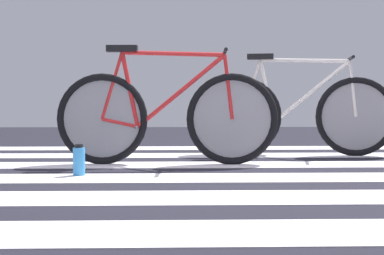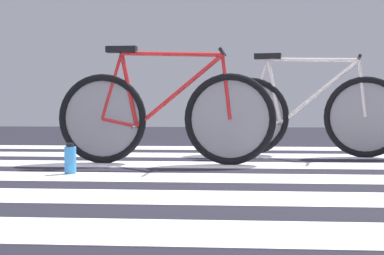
% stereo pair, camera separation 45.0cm
% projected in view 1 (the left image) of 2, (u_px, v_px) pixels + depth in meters
% --- Properties ---
extents(ground, '(18.00, 14.00, 0.02)m').
position_uv_depth(ground, '(210.00, 177.00, 3.82)').
color(ground, black).
extents(crosswalk_markings, '(5.39, 5.02, 0.00)m').
position_uv_depth(crosswalk_markings, '(202.00, 178.00, 3.67)').
color(crosswalk_markings, white).
rests_on(crosswalk_markings, ground).
extents(bicycle_1_of_2, '(1.74, 0.52, 0.93)m').
position_uv_depth(bicycle_1_of_2, '(166.00, 116.00, 4.43)').
color(bicycle_1_of_2, black).
rests_on(bicycle_1_of_2, ground).
extents(bicycle_2_of_2, '(1.72, 0.55, 0.93)m').
position_uv_depth(bicycle_2_of_2, '(298.00, 113.00, 5.18)').
color(bicycle_2_of_2, black).
rests_on(bicycle_2_of_2, ground).
extents(water_bottle, '(0.08, 0.08, 0.21)m').
position_uv_depth(water_bottle, '(79.00, 161.00, 3.78)').
color(water_bottle, '#3993DF').
rests_on(water_bottle, ground).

